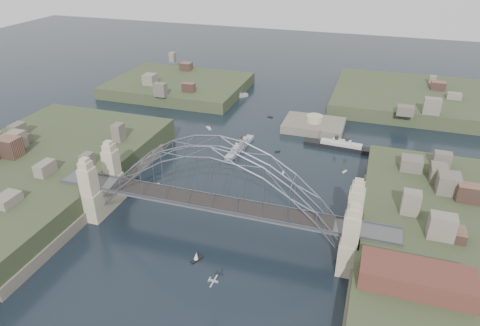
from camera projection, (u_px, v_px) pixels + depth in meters
name	position (u px, v px, depth m)	size (l,w,h in m)	color
ground	(217.00, 231.00, 106.47)	(500.00, 500.00, 0.00)	black
bridge	(216.00, 189.00, 100.66)	(84.00, 13.80, 24.60)	#4A4B4D
shore_west	(26.00, 187.00, 121.23)	(50.50, 90.00, 12.00)	#313C22
shore_east	(475.00, 276.00, 89.86)	(50.50, 90.00, 12.00)	#313C22
headland_nw	(179.00, 90.00, 200.92)	(60.00, 45.00, 9.00)	#313C22
headland_ne	(418.00, 103.00, 184.64)	(70.00, 55.00, 9.50)	#313C22
fort_island	(313.00, 130.00, 162.02)	(22.00, 16.00, 9.40)	#5E584B
wharf_shed	(417.00, 278.00, 77.98)	(20.00, 8.00, 4.00)	#592D26
naval_cruiser_near	(240.00, 147.00, 146.51)	(4.45, 19.27, 5.73)	#989DA0
naval_cruiser_far	(231.00, 97.00, 190.78)	(12.33, 13.52, 5.43)	#989DA0
ocean_liner	(341.00, 146.00, 146.60)	(25.19, 5.13, 6.14)	black
aeroplane	(213.00, 281.00, 83.15)	(1.90, 3.60, 0.52)	#B8B9BF
small_boat_a	(159.00, 186.00, 125.27)	(2.48, 2.80, 0.45)	#BBBCB7
small_boat_b	(283.00, 173.00, 131.95)	(0.71, 1.91, 1.43)	#BBBCB7
small_boat_c	(196.00, 257.00, 96.85)	(2.27, 3.18, 2.38)	#BBBCB7
small_boat_d	(345.00, 172.00, 132.71)	(1.42, 2.03, 0.45)	#BBBCB7
small_boat_e	(209.00, 128.00, 161.87)	(3.00, 3.13, 1.43)	#BBBCB7
small_boat_f	(277.00, 152.00, 144.91)	(1.75, 1.32, 0.45)	#BBBCB7
small_boat_h	(270.00, 117.00, 172.08)	(2.15, 0.91, 0.45)	#BBBCB7
small_boat_i	(341.00, 222.00, 109.51)	(2.53, 1.02, 0.45)	#BBBCB7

